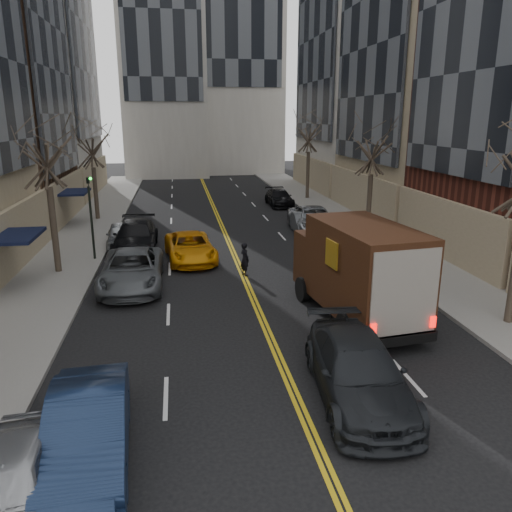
{
  "coord_description": "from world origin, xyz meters",
  "views": [
    {
      "loc": [
        -2.95,
        -4.25,
        7.39
      ],
      "look_at": [
        -0.07,
        13.94,
        2.2
      ],
      "focal_mm": 35.0,
      "sensor_mm": 36.0,
      "label": 1
    }
  ],
  "objects_px": {
    "taxi": "(190,247)",
    "pedestrian": "(245,259)",
    "observer_sedan": "(358,371)",
    "ups_truck": "(357,271)"
  },
  "relations": [
    {
      "from": "taxi",
      "to": "pedestrian",
      "type": "distance_m",
      "value": 3.91
    },
    {
      "from": "observer_sedan",
      "to": "pedestrian",
      "type": "xyz_separation_m",
      "value": [
        -1.55,
        11.17,
        0.01
      ]
    },
    {
      "from": "ups_truck",
      "to": "taxi",
      "type": "distance_m",
      "value": 10.68
    },
    {
      "from": "ups_truck",
      "to": "pedestrian",
      "type": "bearing_deg",
      "value": 113.23
    },
    {
      "from": "ups_truck",
      "to": "taxi",
      "type": "bearing_deg",
      "value": 116.69
    },
    {
      "from": "ups_truck",
      "to": "pedestrian",
      "type": "relative_size",
      "value": 4.33
    },
    {
      "from": "ups_truck",
      "to": "taxi",
      "type": "xyz_separation_m",
      "value": [
        -5.89,
        8.84,
        -1.15
      ]
    },
    {
      "from": "taxi",
      "to": "ups_truck",
      "type": "bearing_deg",
      "value": -61.73
    },
    {
      "from": "observer_sedan",
      "to": "ups_truck",
      "type": "bearing_deg",
      "value": 76.11
    },
    {
      "from": "ups_truck",
      "to": "observer_sedan",
      "type": "height_order",
      "value": "ups_truck"
    }
  ]
}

